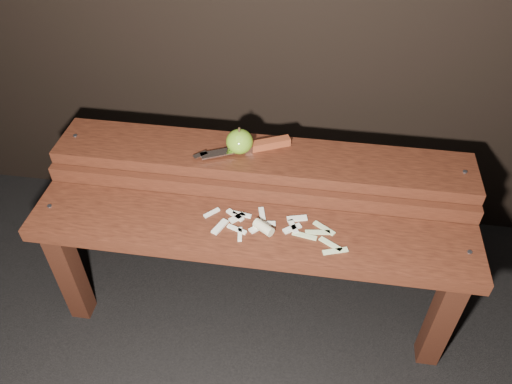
# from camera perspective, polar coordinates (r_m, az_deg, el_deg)

# --- Properties ---
(ground) EXTENTS (60.00, 60.00, 0.00)m
(ground) POSITION_cam_1_polar(r_m,az_deg,el_deg) (1.68, -0.31, -12.78)
(ground) COLOR black
(bench_front_tier) EXTENTS (1.20, 0.20, 0.42)m
(bench_front_tier) POSITION_cam_1_polar(r_m,az_deg,el_deg) (1.36, -0.76, -6.43)
(bench_front_tier) COLOR black
(bench_front_tier) RESTS_ON ground
(bench_rear_tier) EXTENTS (1.20, 0.21, 0.50)m
(bench_rear_tier) POSITION_cam_1_polar(r_m,az_deg,el_deg) (1.48, 0.61, 1.73)
(bench_rear_tier) COLOR black
(bench_rear_tier) RESTS_ON ground
(apple) EXTENTS (0.08, 0.08, 0.08)m
(apple) POSITION_cam_1_polar(r_m,az_deg,el_deg) (1.41, -1.89, 5.79)
(apple) COLOR olive
(apple) RESTS_ON bench_rear_tier
(knife) EXTENTS (0.27, 0.14, 0.03)m
(knife) POSITION_cam_1_polar(r_m,az_deg,el_deg) (1.43, 0.26, 5.30)
(knife) COLOR brown
(knife) RESTS_ON bench_rear_tier
(apple_scraps) EXTENTS (0.39, 0.14, 0.03)m
(apple_scraps) POSITION_cam_1_polar(r_m,az_deg,el_deg) (1.31, 1.42, -3.96)
(apple_scraps) COLOR beige
(apple_scraps) RESTS_ON bench_front_tier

